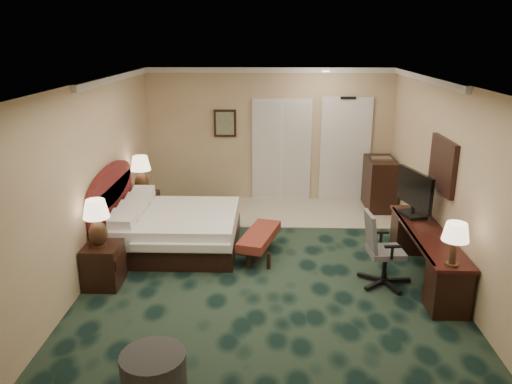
{
  "coord_description": "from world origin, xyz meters",
  "views": [
    {
      "loc": [
        0.03,
        -6.3,
        3.29
      ],
      "look_at": [
        -0.18,
        0.6,
        1.12
      ],
      "focal_mm": 35.0,
      "sensor_mm": 36.0,
      "label": 1
    }
  ],
  "objects_px": {
    "lamp_near": "(97,223)",
    "tv": "(414,194)",
    "lamp_far": "(141,175)",
    "ottoman": "(154,375)",
    "desk_chair": "(386,249)",
    "minibar": "(380,184)",
    "nightstand_far": "(144,209)",
    "desk": "(426,255)",
    "nightstand_near": "(104,265)",
    "bed": "(178,230)",
    "bed_bench": "(259,244)"
  },
  "relations": [
    {
      "from": "lamp_near",
      "to": "tv",
      "type": "bearing_deg",
      "value": 13.21
    },
    {
      "from": "lamp_far",
      "to": "ottoman",
      "type": "height_order",
      "value": "lamp_far"
    },
    {
      "from": "desk_chair",
      "to": "minibar",
      "type": "xyz_separation_m",
      "value": [
        0.58,
        3.21,
        -0.02
      ]
    },
    {
      "from": "nightstand_far",
      "to": "lamp_near",
      "type": "relative_size",
      "value": 0.9
    },
    {
      "from": "nightstand_far",
      "to": "desk",
      "type": "bearing_deg",
      "value": -23.33
    },
    {
      "from": "lamp_near",
      "to": "desk",
      "type": "xyz_separation_m",
      "value": [
        4.49,
        0.38,
        -0.57
      ]
    },
    {
      "from": "nightstand_near",
      "to": "desk_chair",
      "type": "relative_size",
      "value": 0.56
    },
    {
      "from": "nightstand_near",
      "to": "lamp_near",
      "type": "xyz_separation_m",
      "value": [
        -0.02,
        -0.02,
        0.62
      ]
    },
    {
      "from": "lamp_near",
      "to": "minibar",
      "type": "xyz_separation_m",
      "value": [
        4.45,
        3.38,
        -0.41
      ]
    },
    {
      "from": "ottoman",
      "to": "tv",
      "type": "distance_m",
      "value": 4.63
    },
    {
      "from": "bed",
      "to": "desk_chair",
      "type": "relative_size",
      "value": 1.81
    },
    {
      "from": "nightstand_near",
      "to": "lamp_far",
      "type": "height_order",
      "value": "lamp_far"
    },
    {
      "from": "nightstand_far",
      "to": "bed_bench",
      "type": "xyz_separation_m",
      "value": [
        2.11,
        -1.25,
        -0.1
      ]
    },
    {
      "from": "nightstand_far",
      "to": "minibar",
      "type": "relative_size",
      "value": 0.59
    },
    {
      "from": "nightstand_far",
      "to": "desk_chair",
      "type": "relative_size",
      "value": 0.57
    },
    {
      "from": "lamp_near",
      "to": "desk",
      "type": "relative_size",
      "value": 0.28
    },
    {
      "from": "nightstand_far",
      "to": "bed_bench",
      "type": "bearing_deg",
      "value": -30.74
    },
    {
      "from": "bed_bench",
      "to": "tv",
      "type": "bearing_deg",
      "value": 15.23
    },
    {
      "from": "desk",
      "to": "nightstand_near",
      "type": "bearing_deg",
      "value": -175.39
    },
    {
      "from": "bed",
      "to": "nightstand_far",
      "type": "bearing_deg",
      "value": 128.13
    },
    {
      "from": "bed",
      "to": "desk_chair",
      "type": "bearing_deg",
      "value": -20.34
    },
    {
      "from": "lamp_near",
      "to": "lamp_far",
      "type": "xyz_separation_m",
      "value": [
        -0.01,
        2.37,
        0.02
      ]
    },
    {
      "from": "bed",
      "to": "lamp_near",
      "type": "distance_m",
      "value": 1.65
    },
    {
      "from": "bed_bench",
      "to": "minibar",
      "type": "xyz_separation_m",
      "value": [
        2.32,
        2.33,
        0.31
      ]
    },
    {
      "from": "lamp_near",
      "to": "ottoman",
      "type": "relative_size",
      "value": 1.05
    },
    {
      "from": "nightstand_far",
      "to": "bed_bench",
      "type": "distance_m",
      "value": 2.45
    },
    {
      "from": "lamp_near",
      "to": "bed_bench",
      "type": "bearing_deg",
      "value": 26.32
    },
    {
      "from": "nightstand_near",
      "to": "tv",
      "type": "xyz_separation_m",
      "value": [
        4.43,
        1.02,
        0.74
      ]
    },
    {
      "from": "bed_bench",
      "to": "minibar",
      "type": "bearing_deg",
      "value": 60.55
    },
    {
      "from": "tv",
      "to": "minibar",
      "type": "bearing_deg",
      "value": 74.82
    },
    {
      "from": "lamp_far",
      "to": "ottoman",
      "type": "bearing_deg",
      "value": -75.03
    },
    {
      "from": "nightstand_near",
      "to": "desk",
      "type": "bearing_deg",
      "value": 4.61
    },
    {
      "from": "lamp_near",
      "to": "minibar",
      "type": "distance_m",
      "value": 5.61
    },
    {
      "from": "lamp_near",
      "to": "lamp_far",
      "type": "bearing_deg",
      "value": 90.14
    },
    {
      "from": "nightstand_near",
      "to": "bed_bench",
      "type": "height_order",
      "value": "nightstand_near"
    },
    {
      "from": "nightstand_far",
      "to": "desk_chair",
      "type": "distance_m",
      "value": 4.41
    },
    {
      "from": "nightstand_far",
      "to": "lamp_far",
      "type": "distance_m",
      "value": 0.64
    },
    {
      "from": "nightstand_near",
      "to": "lamp_far",
      "type": "distance_m",
      "value": 2.43
    },
    {
      "from": "tv",
      "to": "minibar",
      "type": "height_order",
      "value": "tv"
    },
    {
      "from": "bed",
      "to": "nightstand_near",
      "type": "xyz_separation_m",
      "value": [
        -0.79,
        -1.28,
        -0.01
      ]
    },
    {
      "from": "minibar",
      "to": "nightstand_near",
      "type": "bearing_deg",
      "value": -142.82
    },
    {
      "from": "bed",
      "to": "nightstand_far",
      "type": "xyz_separation_m",
      "value": [
        -0.79,
        1.01,
        -0.0
      ]
    },
    {
      "from": "lamp_far",
      "to": "desk_chair",
      "type": "distance_m",
      "value": 4.48
    },
    {
      "from": "desk",
      "to": "minibar",
      "type": "height_order",
      "value": "minibar"
    },
    {
      "from": "lamp_near",
      "to": "desk",
      "type": "height_order",
      "value": "lamp_near"
    },
    {
      "from": "nightstand_near",
      "to": "tv",
      "type": "height_order",
      "value": "tv"
    },
    {
      "from": "nightstand_near",
      "to": "desk_chair",
      "type": "bearing_deg",
      "value": 2.17
    },
    {
      "from": "lamp_far",
      "to": "desk",
      "type": "height_order",
      "value": "lamp_far"
    },
    {
      "from": "desk",
      "to": "desk_chair",
      "type": "bearing_deg",
      "value": -160.81
    },
    {
      "from": "desk",
      "to": "desk_chair",
      "type": "distance_m",
      "value": 0.68
    }
  ]
}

